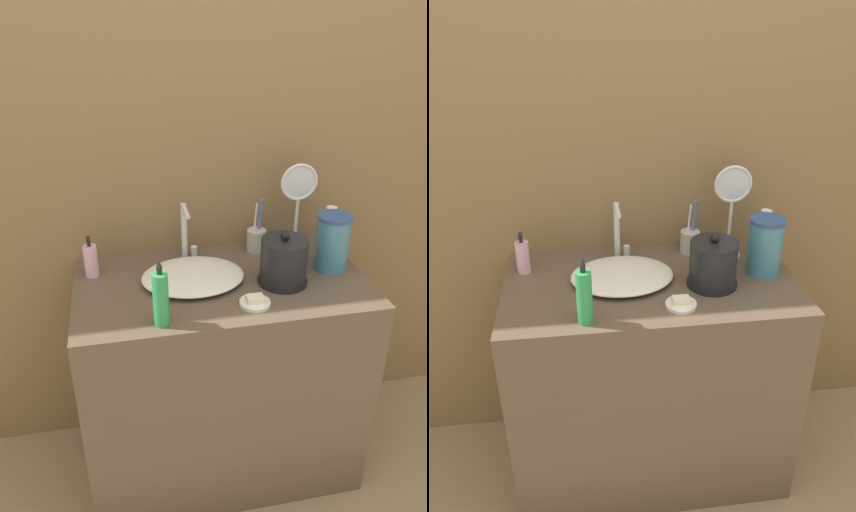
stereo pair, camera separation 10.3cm
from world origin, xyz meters
TOP-DOWN VIEW (x-y plane):
  - wall_back at (0.00, 0.57)m, footprint 6.00×0.04m
  - vanity_counter at (0.00, 0.27)m, footprint 1.00×0.55m
  - sink_basin at (-0.10, 0.29)m, footprint 0.35×0.28m
  - faucet at (-0.09, 0.47)m, footprint 0.06×0.11m
  - electric_kettle at (0.20, 0.23)m, footprint 0.17×0.17m
  - toothbrush_cup at (0.18, 0.48)m, footprint 0.07×0.07m
  - lotion_bottle at (-0.43, 0.40)m, footprint 0.05×0.05m
  - shampoo_bottle at (-0.23, 0.06)m, footprint 0.05×0.05m
  - mouthwash_bottle at (0.44, 0.40)m, footprint 0.05×0.05m
  - soap_dish at (0.07, 0.11)m, footprint 0.10×0.10m
  - vanity_mirror at (0.31, 0.42)m, footprint 0.14×0.09m
  - water_pitcher at (0.40, 0.29)m, footprint 0.12×0.12m

SIDE VIEW (x-z plane):
  - vanity_counter at x=0.00m, z-range 0.00..0.84m
  - soap_dish at x=0.07m, z-range 0.84..0.87m
  - sink_basin at x=-0.10m, z-range 0.84..0.88m
  - toothbrush_cup at x=0.18m, z-range 0.78..1.00m
  - lotion_bottle at x=-0.43m, z-range 0.83..0.98m
  - electric_kettle at x=0.20m, z-range 0.82..1.01m
  - shampoo_bottle at x=-0.23m, z-range 0.82..1.04m
  - mouthwash_bottle at x=0.44m, z-range 0.84..1.03m
  - water_pitcher at x=0.40m, z-range 0.84..1.05m
  - faucet at x=-0.09m, z-range 0.85..1.06m
  - vanity_mirror at x=0.31m, z-range 0.88..1.23m
  - wall_back at x=0.00m, z-range 0.00..2.60m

